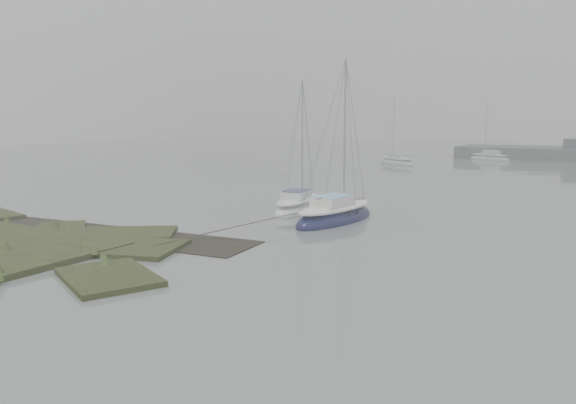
{
  "coord_description": "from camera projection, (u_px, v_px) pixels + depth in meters",
  "views": [
    {
      "loc": [
        13.97,
        -12.16,
        5.02
      ],
      "look_at": [
        3.1,
        6.06,
        1.8
      ],
      "focal_mm": 35.0,
      "sensor_mm": 36.0,
      "label": 1
    }
  ],
  "objects": [
    {
      "name": "ground",
      "position": [
        411.0,
        182.0,
        43.63
      ],
      "size": [
        160.0,
        160.0,
        0.0
      ],
      "primitive_type": "plane",
      "color": "slate",
      "rests_on": "ground"
    },
    {
      "name": "sailboat_white",
      "position": [
        298.0,
        207.0,
        30.25
      ],
      "size": [
        2.7,
        5.56,
        7.52
      ],
      "rotation": [
        0.0,
        0.0,
        0.18
      ],
      "color": "white",
      "rests_on": "ground"
    },
    {
      "name": "sailboat_main",
      "position": [
        335.0,
        216.0,
        27.17
      ],
      "size": [
        2.63,
        6.14,
        8.41
      ],
      "rotation": [
        0.0,
        0.0,
        -0.12
      ],
      "color": "#101336",
      "rests_on": "ground"
    },
    {
      "name": "sailboat_far_c",
      "position": [
        490.0,
        158.0,
        65.98
      ],
      "size": [
        5.48,
        3.79,
        7.4
      ],
      "rotation": [
        0.0,
        0.0,
        1.13
      ],
      "color": "#A3A9AC",
      "rests_on": "ground"
    },
    {
      "name": "sailboat_far_a",
      "position": [
        397.0,
        162.0,
        60.13
      ],
      "size": [
        5.49,
        4.46,
        7.63
      ],
      "rotation": [
        0.0,
        0.0,
        0.99
      ],
      "color": "#A6A9AF",
      "rests_on": "ground"
    }
  ]
}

